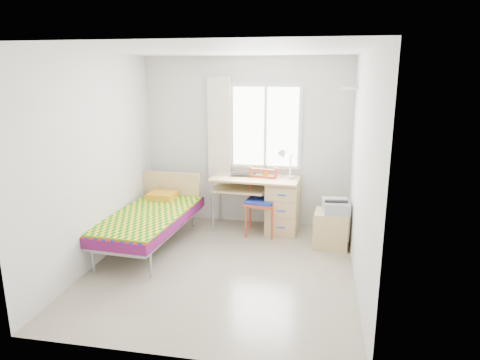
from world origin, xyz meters
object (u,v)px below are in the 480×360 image
at_px(printer, 336,206).
at_px(cabinet, 331,229).
at_px(desk, 278,203).
at_px(bed, 151,217).
at_px(chair, 262,197).

bearing_deg(printer, cabinet, -175.25).
height_order(desk, cabinet, desk).
xyz_separation_m(bed, desk, (1.68, 0.90, 0.03)).
distance_m(bed, desk, 1.91).
relative_size(desk, printer, 3.11).
bearing_deg(cabinet, chair, 166.10).
bearing_deg(cabinet, bed, -165.57).
height_order(bed, cabinet, bed).
xyz_separation_m(bed, printer, (2.51, 0.44, 0.18)).
bearing_deg(printer, bed, -176.47).
relative_size(chair, cabinet, 1.98).
distance_m(bed, printer, 2.56).
bearing_deg(bed, chair, 32.11).
relative_size(cabinet, printer, 1.16).
distance_m(chair, cabinet, 1.12).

